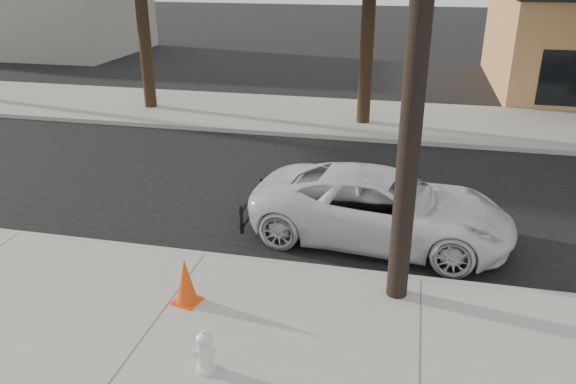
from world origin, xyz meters
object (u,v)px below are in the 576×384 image
object	(u,v)px
utility_pole	(421,8)
traffic_cone	(186,281)
fire_hydrant	(205,352)
police_cruiser	(382,207)

from	to	relation	value
utility_pole	traffic_cone	bearing A→B (deg)	-163.48
fire_hydrant	traffic_cone	size ratio (longest dim) A/B	0.75
fire_hydrant	utility_pole	bearing A→B (deg)	21.12
police_cruiser	fire_hydrant	size ratio (longest dim) A/B	8.77
fire_hydrant	traffic_cone	distance (m)	1.72
fire_hydrant	traffic_cone	bearing A→B (deg)	96.61
traffic_cone	police_cruiser	bearing A→B (deg)	47.97
fire_hydrant	traffic_cone	world-z (taller)	traffic_cone
police_cruiser	fire_hydrant	world-z (taller)	police_cruiser
utility_pole	police_cruiser	world-z (taller)	utility_pole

